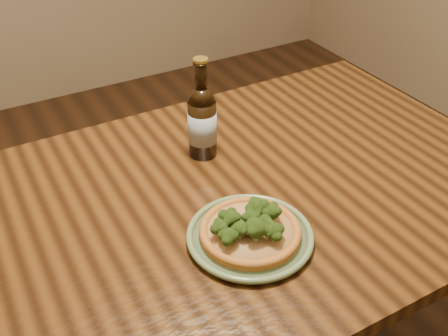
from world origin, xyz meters
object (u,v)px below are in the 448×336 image
table (201,233)px  beer_bottle (202,121)px  plate (250,236)px  pizza (250,229)px

table → beer_bottle: bearing=60.2°
beer_bottle → table: bearing=-117.4°
plate → pizza: size_ratio=1.26×
table → beer_bottle: (0.10, 0.17, 0.19)m
pizza → beer_bottle: beer_bottle is taller
pizza → beer_bottle: (0.06, 0.33, 0.07)m
pizza → beer_bottle: bearing=79.2°
table → plate: plate is taller
plate → pizza: pizza is taller
plate → pizza: 0.02m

